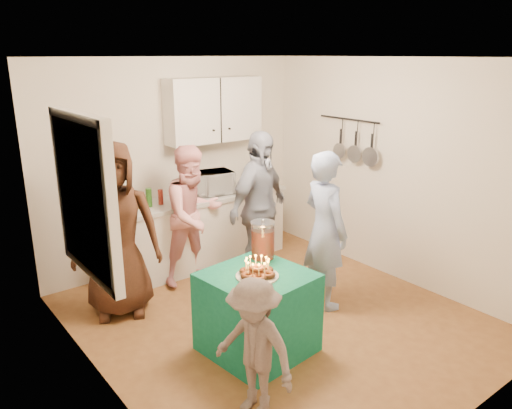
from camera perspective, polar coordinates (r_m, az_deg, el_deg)
floor at (r=5.32m, az=2.38°, el=-12.83°), size 4.00×4.00×0.00m
ceiling at (r=4.62m, az=2.79°, el=16.45°), size 4.00×4.00×0.00m
back_wall at (r=6.41m, az=-9.15°, el=4.66°), size 3.60×3.60×0.00m
left_wall at (r=3.94m, az=-17.82°, el=-3.77°), size 4.00×4.00×0.00m
right_wall at (r=6.10m, az=15.57°, el=3.63°), size 4.00×4.00×0.00m
window_night at (r=4.14m, az=-19.22°, el=0.75°), size 0.04×1.00×1.20m
counter at (r=6.50m, az=-5.96°, el=-3.04°), size 2.20×0.58×0.86m
countertop at (r=6.36m, az=-6.09°, el=0.82°), size 2.24×0.62×0.05m
upper_cabinet at (r=6.44m, az=-4.81°, el=10.73°), size 1.30×0.30×0.80m
pot_rack at (r=6.41m, az=10.32°, el=7.34°), size 0.12×1.00×0.60m
microwave at (r=6.38m, az=-5.13°, el=2.49°), size 0.58×0.44×0.29m
party_table at (r=4.63m, az=0.16°, el=-12.25°), size 0.93×0.93×0.76m
donut_cake at (r=4.37m, az=0.14°, el=-7.19°), size 0.38×0.38×0.18m
punch_jar at (r=4.74m, az=0.79°, el=-4.18°), size 0.22×0.22×0.34m
man_birthday at (r=5.30m, az=7.89°, el=-2.93°), size 0.49×0.67×1.70m
woman_back_left at (r=5.26m, az=-15.78°, el=-2.84°), size 1.06×0.90×1.83m
woman_back_center at (r=5.87m, az=-7.15°, el=-1.21°), size 0.87×0.71×1.65m
woman_back_right at (r=5.81m, az=0.33°, el=-0.44°), size 1.15×0.76×1.81m
child_near_left at (r=3.83m, az=-0.22°, el=-16.09°), size 0.56×0.78×1.10m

